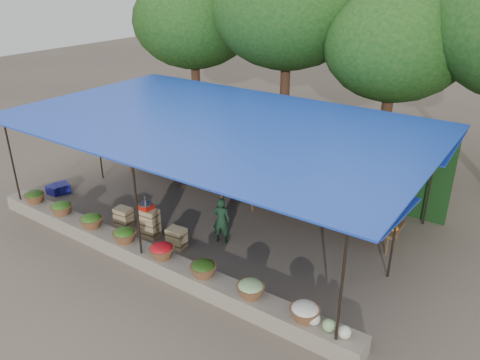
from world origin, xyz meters
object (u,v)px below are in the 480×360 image
Objects in this scene: blue_crate_back at (63,188)px; crate_counter at (149,225)px; vendor_seated at (221,220)px; weighing_scale at (146,206)px; blue_crate_front at (54,190)px.

crate_counter is at bearing 15.29° from blue_crate_back.
crate_counter is 1.91m from vendor_seated.
blue_crate_front is (-4.12, 0.12, -0.72)m from weighing_scale.
blue_crate_front is 0.94× the size of blue_crate_back.
blue_crate_front is at bearing -93.64° from blue_crate_back.
blue_crate_back is at bearing 175.03° from crate_counter.
vendor_seated is at bearing 25.59° from weighing_scale.
weighing_scale reaches higher than crate_counter.
weighing_scale is 0.77× the size of blue_crate_back.
weighing_scale is 4.10m from blue_crate_back.
vendor_seated is (1.76, 0.84, -0.25)m from weighing_scale.
crate_counter is 4.93× the size of blue_crate_back.
blue_crate_back is (0.10, 0.23, 0.01)m from blue_crate_front.
blue_crate_front is at bearing -12.93° from vendor_seated.
blue_crate_back reaches higher than blue_crate_front.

